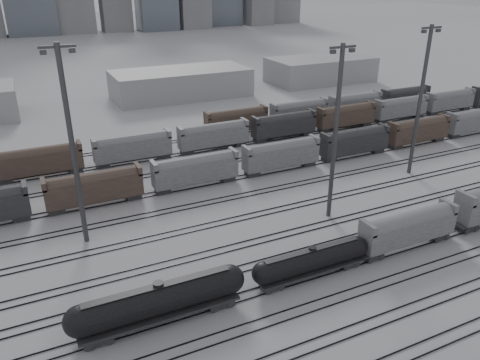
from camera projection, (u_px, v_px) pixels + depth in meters
name	position (u px, v px, depth m)	size (l,w,h in m)	color
ground	(353.00, 269.00, 58.75)	(900.00, 900.00, 0.00)	silver
tracks	(283.00, 210.00, 73.16)	(220.00, 71.50, 0.16)	black
tank_car_a	(160.00, 300.00, 48.78)	(19.35, 3.23, 4.78)	#242426
tank_car_b	(312.00, 260.00, 56.42)	(16.02, 2.67, 3.96)	#242426
hopper_car_a	(408.00, 227.00, 62.01)	(14.61, 2.90, 5.23)	#242426
light_mast_b	(72.00, 144.00, 59.22)	(4.28, 0.68, 26.74)	#3D3D40
light_mast_c	(336.00, 131.00, 66.21)	(4.10, 0.66, 25.65)	#3D3D40
light_mast_d	(420.00, 99.00, 81.51)	(4.22, 0.68, 26.40)	#3D3D40
bg_string_near	(281.00, 156.00, 87.18)	(151.00, 3.00, 5.60)	gray
bg_string_mid	(284.00, 126.00, 104.32)	(151.00, 3.00, 5.60)	#242426
bg_string_far	(328.00, 109.00, 117.82)	(66.00, 3.00, 5.60)	brown
warehouse_mid	(181.00, 83.00, 139.48)	(40.00, 18.00, 8.00)	#9D9C9F
warehouse_right	(321.00, 70.00, 159.16)	(35.00, 18.00, 8.00)	#9D9C9F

